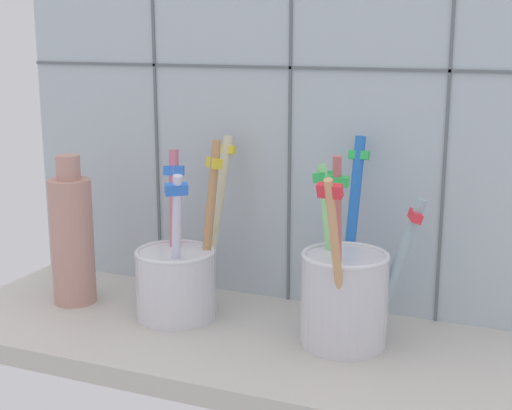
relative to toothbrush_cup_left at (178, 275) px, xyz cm
name	(u,v)px	position (x,y,z in cm)	size (l,w,h in cm)	color
counter_slab	(249,346)	(8.75, -2.12, -5.43)	(64.00, 22.00, 2.00)	#BCB7AD
tile_wall_back	(294,112)	(8.75, 9.88, 16.08)	(64.00, 2.20, 45.00)	#B2C1CC
toothbrush_cup_left	(178,275)	(0.00, 0.00, 0.00)	(8.34, 12.28, 18.20)	silver
toothbrush_cup_right	(345,292)	(17.70, -0.15, 0.71)	(10.93, 15.82, 18.83)	silver
ceramic_vase	(72,237)	(-12.44, -0.71, 2.81)	(4.56, 4.56, 16.15)	tan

